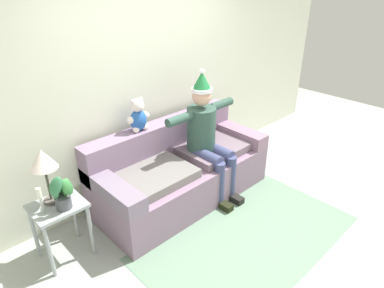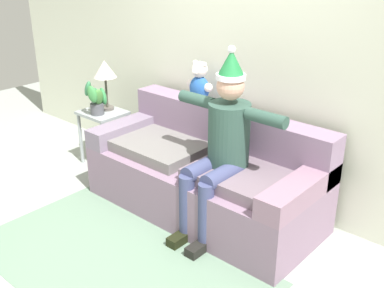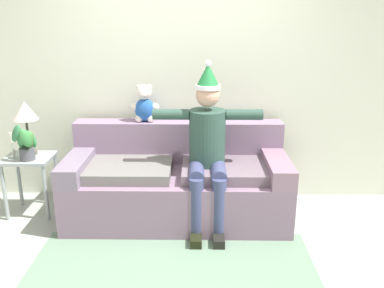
% 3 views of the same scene
% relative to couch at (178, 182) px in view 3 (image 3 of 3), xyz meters
% --- Properties ---
extents(ground_plane, '(10.00, 10.00, 0.00)m').
position_rel_couch_xyz_m(ground_plane, '(0.00, -1.01, -0.35)').
color(ground_plane, '#9BA29A').
extents(back_wall, '(7.00, 0.10, 2.70)m').
position_rel_couch_xyz_m(back_wall, '(0.00, 0.54, 1.00)').
color(back_wall, beige).
rests_on(back_wall, ground_plane).
extents(couch, '(2.13, 0.93, 0.90)m').
position_rel_couch_xyz_m(couch, '(0.00, 0.00, 0.00)').
color(couch, slate).
rests_on(couch, ground_plane).
extents(person_seated, '(1.02, 0.77, 1.56)m').
position_rel_couch_xyz_m(person_seated, '(0.29, -0.17, 0.45)').
color(person_seated, '#2F4C41').
rests_on(person_seated, ground_plane).
extents(teddy_bear, '(0.29, 0.17, 0.38)m').
position_rel_couch_xyz_m(teddy_bear, '(-0.34, 0.29, 0.72)').
color(teddy_bear, '#2455A7').
rests_on(teddy_bear, couch).
extents(side_table, '(0.46, 0.40, 0.60)m').
position_rel_couch_xyz_m(side_table, '(-1.47, 0.02, 0.13)').
color(side_table, '#96A0A1').
rests_on(side_table, ground_plane).
extents(table_lamp, '(0.24, 0.24, 0.54)m').
position_rel_couch_xyz_m(table_lamp, '(-1.48, 0.10, 0.67)').
color(table_lamp, '#564F49').
rests_on(table_lamp, side_table).
extents(potted_plant, '(0.26, 0.24, 0.39)m').
position_rel_couch_xyz_m(potted_plant, '(-1.44, -0.07, 0.42)').
color(potted_plant, '#4E4F56').
rests_on(potted_plant, side_table).
extents(candle_tall, '(0.04, 0.04, 0.25)m').
position_rel_couch_xyz_m(candle_tall, '(-1.60, 0.00, 0.41)').
color(candle_tall, beige).
rests_on(candle_tall, side_table).
extents(area_rug, '(2.30, 1.34, 0.01)m').
position_rel_couch_xyz_m(area_rug, '(0.00, -1.07, -0.35)').
color(area_rug, slate).
rests_on(area_rug, ground_plane).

